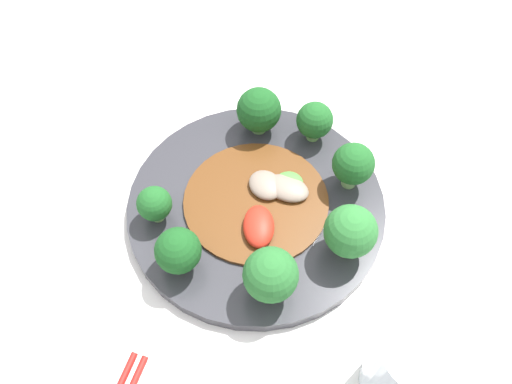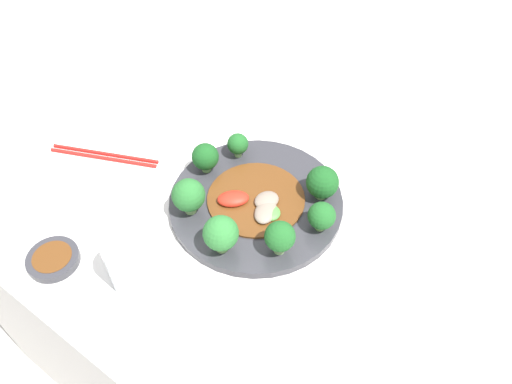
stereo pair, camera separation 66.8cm
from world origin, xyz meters
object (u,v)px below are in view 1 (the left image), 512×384
at_px(plate, 256,205).
at_px(broccoli_southeast, 154,204).
at_px(broccoli_southwest, 259,110).
at_px(broccoli_northeast, 271,275).
at_px(broccoli_east, 178,251).
at_px(drinking_glass, 406,369).
at_px(broccoli_west, 315,121).
at_px(broccoli_north, 350,232).
at_px(broccoli_northwest, 353,164).
at_px(stirfry_center, 264,200).

bearing_deg(plate, broccoli_southeast, -37.06).
distance_m(broccoli_southwest, broccoli_northeast, 0.24).
height_order(broccoli_east, drinking_glass, drinking_glass).
bearing_deg(broccoli_southwest, broccoli_west, 120.12).
bearing_deg(broccoli_north, plate, -81.74).
xyz_separation_m(broccoli_northwest, broccoli_northeast, (0.17, 0.02, 0.00)).
relative_size(broccoli_southeast, broccoli_southwest, 0.77).
relative_size(broccoli_southwest, broccoli_north, 0.91).
bearing_deg(broccoli_west, drinking_glass, 53.05).
bearing_deg(drinking_glass, broccoli_northwest, -132.81).
distance_m(broccoli_west, stirfry_center, 0.13).
distance_m(plate, broccoli_southwest, 0.13).
height_order(broccoli_north, broccoli_east, broccoli_north).
relative_size(broccoli_northwest, broccoli_northeast, 0.92).
relative_size(broccoli_southeast, stirfry_center, 0.29).
bearing_deg(broccoli_southwest, broccoli_north, 69.62).
distance_m(broccoli_northwest, broccoli_north, 0.09).
distance_m(broccoli_northwest, drinking_glass, 0.24).
height_order(broccoli_north, stirfry_center, broccoli_north).
bearing_deg(stirfry_center, broccoli_west, -170.84).
xyz_separation_m(plate, broccoli_northeast, (0.08, 0.09, 0.05)).
bearing_deg(broccoli_east, broccoli_northwest, 161.25).
bearing_deg(stirfry_center, broccoli_southeast, -38.37).
bearing_deg(broccoli_southeast, broccoli_northeast, 96.02).
xyz_separation_m(broccoli_north, broccoli_northeast, (0.10, -0.03, -0.00)).
xyz_separation_m(broccoli_southeast, broccoli_northeast, (-0.02, 0.16, 0.01)).
bearing_deg(drinking_glass, broccoli_northeast, -85.24).
bearing_deg(broccoli_northeast, broccoli_east, -66.06).
height_order(broccoli_northwest, drinking_glass, drinking_glass).
height_order(broccoli_southeast, stirfry_center, broccoli_southeast).
xyz_separation_m(plate, broccoli_west, (-0.13, -0.01, 0.04)).
relative_size(plate, broccoli_north, 4.35).
xyz_separation_m(broccoli_southwest, drinking_glass, (0.16, 0.32, 0.00)).
xyz_separation_m(broccoli_northwest, broccoli_east, (0.22, -0.07, -0.00)).
bearing_deg(broccoli_southeast, broccoli_east, 69.58).
distance_m(broccoli_northeast, broccoli_east, 0.10).
bearing_deg(broccoli_north, stirfry_center, -83.81).
relative_size(broccoli_southeast, drinking_glass, 0.48).
xyz_separation_m(broccoli_northwest, stirfry_center, (0.09, -0.06, -0.03)).
bearing_deg(broccoli_southeast, broccoli_northwest, 143.81).
distance_m(plate, broccoli_east, 0.13).
xyz_separation_m(broccoli_southeast, broccoli_southwest, (-0.18, -0.00, 0.01)).
bearing_deg(drinking_glass, plate, -104.97).
distance_m(plate, drinking_glass, 0.26).
relative_size(broccoli_southwest, broccoli_northwest, 1.01).
bearing_deg(broccoli_west, broccoli_southwest, -59.88).
bearing_deg(broccoli_northeast, plate, -131.11).
height_order(broccoli_west, broccoli_northeast, broccoli_northeast).
height_order(broccoli_northwest, broccoli_north, broccoli_north).
xyz_separation_m(plate, broccoli_north, (-0.02, 0.12, 0.05)).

